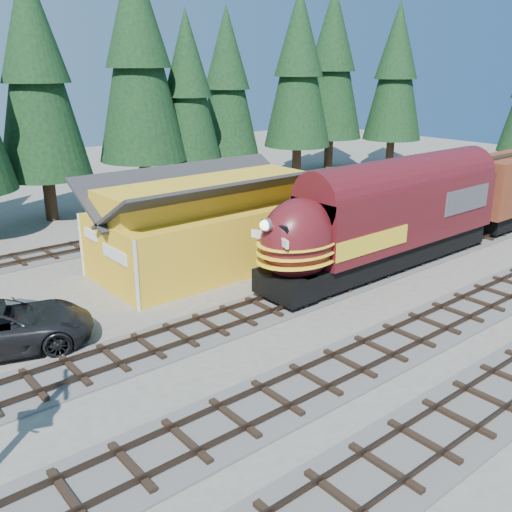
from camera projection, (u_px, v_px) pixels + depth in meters
ground at (352, 330)px, 24.14m from camera, size 120.00×120.00×0.00m
track_siding at (415, 257)px, 33.08m from camera, size 68.00×3.20×0.33m
depot at (208, 214)px, 30.87m from camera, size 12.80×7.00×5.30m
conifer_backdrop at (155, 74)px, 42.22m from camera, size 78.98×22.99×16.70m
locomotive at (380, 224)px, 30.16m from camera, size 16.84×3.35×4.58m
pickup_truck_a at (0, 327)px, 22.16m from camera, size 7.69×5.25×1.96m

